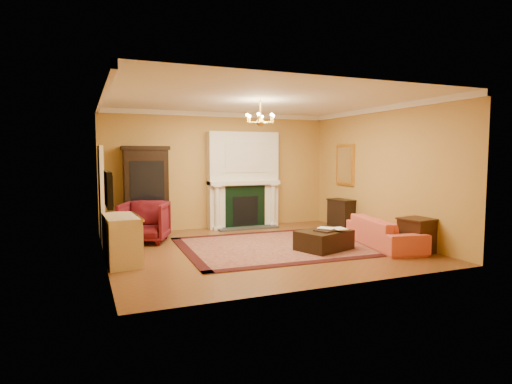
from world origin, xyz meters
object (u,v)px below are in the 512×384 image
pedestal_table (118,229)px  console_table (341,215)px  end_table (417,236)px  commode (122,240)px  wingback_armchair (145,220)px  leather_ottoman (324,240)px  china_cabinet (146,192)px  coral_sofa (385,227)px

pedestal_table → console_table: (5.48, 0.42, -0.07)m
end_table → console_table: console_table is taller
commode → wingback_armchair: bearing=66.4°
console_table → commode: bearing=-174.3°
commode → leather_ottoman: (3.84, -0.45, -0.21)m
china_cabinet → leather_ottoman: bearing=-45.7°
china_cabinet → coral_sofa: china_cabinet is taller
pedestal_table → coral_sofa: size_ratio=0.37×
wingback_armchair → console_table: 4.89m
end_table → wingback_armchair: bearing=148.2°
china_cabinet → end_table: 6.15m
china_cabinet → console_table: 4.90m
china_cabinet → wingback_armchair: (-0.18, -0.99, -0.52)m
coral_sofa → end_table: bearing=-146.7°
china_cabinet → wingback_armchair: 1.13m
pedestal_table → china_cabinet: bearing=64.9°
commode → coral_sofa: 5.22m
console_table → coral_sofa: bearing=-107.8°
china_cabinet → pedestal_table: bearing=-114.8°
pedestal_table → leather_ottoman: size_ratio=0.75×
wingback_armchair → leather_ottoman: bearing=-11.2°
wingback_armchair → leather_ottoman: 3.88m
commode → console_table: commode is taller
commode → leather_ottoman: size_ratio=1.10×
china_cabinet → commode: bearing=-106.5°
pedestal_table → console_table: 5.50m
china_cabinet → leather_ottoman: size_ratio=1.97×
china_cabinet → leather_ottoman: china_cabinet is taller
pedestal_table → commode: size_ratio=0.68×
end_table → console_table: 2.73m
commode → console_table: bearing=11.4°
leather_ottoman → wingback_armchair: bearing=126.8°
commode → console_table: size_ratio=1.51×
pedestal_table → coral_sofa: 5.42m
commode → china_cabinet: bearing=69.9°
wingback_armchair → console_table: (4.88, -0.26, -0.12)m
pedestal_table → console_table: size_ratio=1.03×
coral_sofa → leather_ottoman: (-1.34, 0.18, -0.20)m
pedestal_table → leather_ottoman: pedestal_table is taller
commode → end_table: (5.45, -1.29, -0.10)m
wingback_armchair → end_table: wingback_armchair is taller
wingback_armchair → commode: wingback_armchair is taller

